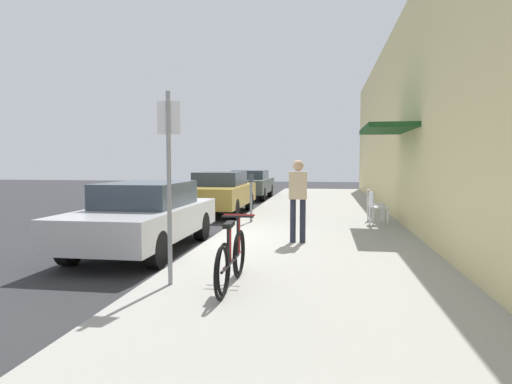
{
  "coord_description": "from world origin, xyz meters",
  "views": [
    {
      "loc": [
        2.47,
        -9.36,
        1.79
      ],
      "look_at": [
        0.32,
        4.29,
        0.84
      ],
      "focal_mm": 31.04,
      "sensor_mm": 36.0,
      "label": 1
    }
  ],
  "objects_px": {
    "parked_car_1": "(220,192)",
    "pedestrian_standing": "(298,194)",
    "bicycle_0": "(231,261)",
    "bicycle_1": "(233,258)",
    "parked_car_0": "(145,215)",
    "cafe_chair_0": "(376,206)",
    "parked_car_2": "(250,184)",
    "parking_meter": "(251,194)",
    "street_sign": "(169,173)",
    "cafe_chair_1": "(373,203)"
  },
  "relations": [
    {
      "from": "parked_car_1",
      "to": "cafe_chair_0",
      "type": "bearing_deg",
      "value": -29.14
    },
    {
      "from": "parked_car_0",
      "to": "parked_car_1",
      "type": "height_order",
      "value": "parked_car_1"
    },
    {
      "from": "parked_car_2",
      "to": "cafe_chair_0",
      "type": "xyz_separation_m",
      "value": [
        4.9,
        -8.96,
        -0.1
      ]
    },
    {
      "from": "parking_meter",
      "to": "bicycle_1",
      "type": "bearing_deg",
      "value": -82.78
    },
    {
      "from": "parked_car_2",
      "to": "cafe_chair_1",
      "type": "height_order",
      "value": "parked_car_2"
    },
    {
      "from": "cafe_chair_0",
      "to": "pedestrian_standing",
      "type": "relative_size",
      "value": 0.51
    },
    {
      "from": "parked_car_1",
      "to": "parked_car_2",
      "type": "distance_m",
      "value": 6.23
    },
    {
      "from": "cafe_chair_0",
      "to": "parked_car_1",
      "type": "bearing_deg",
      "value": 150.86
    },
    {
      "from": "parked_car_0",
      "to": "cafe_chair_1",
      "type": "xyz_separation_m",
      "value": [
        4.9,
        4.46,
        -0.09
      ]
    },
    {
      "from": "bicycle_1",
      "to": "pedestrian_standing",
      "type": "height_order",
      "value": "pedestrian_standing"
    },
    {
      "from": "bicycle_0",
      "to": "parked_car_0",
      "type": "bearing_deg",
      "value": 130.9
    },
    {
      "from": "bicycle_0",
      "to": "cafe_chair_0",
      "type": "height_order",
      "value": "bicycle_0"
    },
    {
      "from": "parking_meter",
      "to": "bicycle_1",
      "type": "height_order",
      "value": "parking_meter"
    },
    {
      "from": "parked_car_1",
      "to": "pedestrian_standing",
      "type": "height_order",
      "value": "pedestrian_standing"
    },
    {
      "from": "parked_car_1",
      "to": "cafe_chair_0",
      "type": "relative_size",
      "value": 5.06
    },
    {
      "from": "bicycle_1",
      "to": "cafe_chair_0",
      "type": "distance_m",
      "value": 6.69
    },
    {
      "from": "street_sign",
      "to": "parked_car_0",
      "type": "bearing_deg",
      "value": 119.25
    },
    {
      "from": "parked_car_2",
      "to": "pedestrian_standing",
      "type": "distance_m",
      "value": 12.3
    },
    {
      "from": "parked_car_1",
      "to": "bicycle_1",
      "type": "height_order",
      "value": "parked_car_1"
    },
    {
      "from": "parked_car_1",
      "to": "street_sign",
      "type": "bearing_deg",
      "value": -80.6
    },
    {
      "from": "bicycle_1",
      "to": "pedestrian_standing",
      "type": "distance_m",
      "value": 3.36
    },
    {
      "from": "parked_car_2",
      "to": "cafe_chair_1",
      "type": "bearing_deg",
      "value": -58.98
    },
    {
      "from": "street_sign",
      "to": "pedestrian_standing",
      "type": "distance_m",
      "value": 3.74
    },
    {
      "from": "parked_car_0",
      "to": "pedestrian_standing",
      "type": "relative_size",
      "value": 2.59
    },
    {
      "from": "parked_car_0",
      "to": "parking_meter",
      "type": "relative_size",
      "value": 3.33
    },
    {
      "from": "street_sign",
      "to": "bicycle_0",
      "type": "relative_size",
      "value": 1.52
    },
    {
      "from": "bicycle_0",
      "to": "cafe_chair_1",
      "type": "bearing_deg",
      "value": 70.34
    },
    {
      "from": "bicycle_0",
      "to": "parked_car_2",
      "type": "bearing_deg",
      "value": 98.7
    },
    {
      "from": "parking_meter",
      "to": "street_sign",
      "type": "height_order",
      "value": "street_sign"
    },
    {
      "from": "parked_car_0",
      "to": "cafe_chair_0",
      "type": "bearing_deg",
      "value": 36.67
    },
    {
      "from": "bicycle_0",
      "to": "bicycle_1",
      "type": "distance_m",
      "value": 0.19
    },
    {
      "from": "bicycle_1",
      "to": "parked_car_1",
      "type": "bearing_deg",
      "value": 104.67
    },
    {
      "from": "parked_car_0",
      "to": "parked_car_1",
      "type": "relative_size",
      "value": 1.0
    },
    {
      "from": "parked_car_2",
      "to": "pedestrian_standing",
      "type": "height_order",
      "value": "pedestrian_standing"
    },
    {
      "from": "street_sign",
      "to": "bicycle_1",
      "type": "distance_m",
      "value": 1.44
    },
    {
      "from": "bicycle_0",
      "to": "cafe_chair_1",
      "type": "height_order",
      "value": "bicycle_0"
    },
    {
      "from": "parked_car_2",
      "to": "parking_meter",
      "type": "distance_m",
      "value": 9.11
    },
    {
      "from": "parked_car_1",
      "to": "bicycle_1",
      "type": "xyz_separation_m",
      "value": [
        2.33,
        -8.9,
        -0.26
      ]
    },
    {
      "from": "cafe_chair_1",
      "to": "pedestrian_standing",
      "type": "bearing_deg",
      "value": -116.65
    },
    {
      "from": "parked_car_1",
      "to": "pedestrian_standing",
      "type": "relative_size",
      "value": 2.59
    },
    {
      "from": "bicycle_1",
      "to": "pedestrian_standing",
      "type": "xyz_separation_m",
      "value": [
        0.69,
        3.22,
        0.64
      ]
    },
    {
      "from": "parking_meter",
      "to": "pedestrian_standing",
      "type": "relative_size",
      "value": 0.78
    },
    {
      "from": "parked_car_1",
      "to": "parked_car_2",
      "type": "height_order",
      "value": "parked_car_1"
    },
    {
      "from": "bicycle_0",
      "to": "pedestrian_standing",
      "type": "relative_size",
      "value": 1.01
    },
    {
      "from": "parked_car_1",
      "to": "parking_meter",
      "type": "distance_m",
      "value": 3.16
    },
    {
      "from": "parked_car_0",
      "to": "pedestrian_standing",
      "type": "height_order",
      "value": "pedestrian_standing"
    },
    {
      "from": "parked_car_1",
      "to": "parking_meter",
      "type": "relative_size",
      "value": 3.33
    },
    {
      "from": "bicycle_1",
      "to": "parking_meter",
      "type": "bearing_deg",
      "value": 97.22
    },
    {
      "from": "parked_car_2",
      "to": "bicycle_0",
      "type": "bearing_deg",
      "value": -81.3
    },
    {
      "from": "pedestrian_standing",
      "to": "parked_car_0",
      "type": "bearing_deg",
      "value": -166.91
    }
  ]
}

